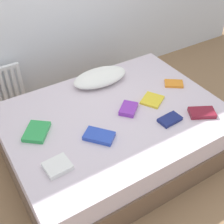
{
  "coord_description": "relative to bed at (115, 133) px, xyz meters",
  "views": [
    {
      "loc": [
        -1.12,
        -1.76,
        2.24
      ],
      "look_at": [
        0.0,
        0.05,
        0.48
      ],
      "focal_mm": 47.68,
      "sensor_mm": 36.0,
      "label": 1
    }
  ],
  "objects": [
    {
      "name": "textbook_blue",
      "position": [
        -0.28,
        -0.2,
        0.27
      ],
      "size": [
        0.27,
        0.28,
        0.04
      ],
      "primitive_type": "cube",
      "rotation": [
        0.0,
        0.0,
        -0.88
      ],
      "color": "#2847B7",
      "rests_on": "bed"
    },
    {
      "name": "textbook_green",
      "position": [
        -0.7,
        0.13,
        0.27
      ],
      "size": [
        0.29,
        0.3,
        0.04
      ],
      "primitive_type": "cube",
      "rotation": [
        0.0,
        0.0,
        0.88
      ],
      "color": "green",
      "rests_on": "bed"
    },
    {
      "name": "bed",
      "position": [
        0.0,
        0.0,
        0.0
      ],
      "size": [
        2.0,
        1.5,
        0.5
      ],
      "color": "brown",
      "rests_on": "ground"
    },
    {
      "name": "textbook_white",
      "position": [
        -0.7,
        -0.31,
        0.27
      ],
      "size": [
        0.2,
        0.18,
        0.04
      ],
      "primitive_type": "cube",
      "rotation": [
        0.0,
        0.0,
        0.06
      ],
      "color": "white",
      "rests_on": "bed"
    },
    {
      "name": "textbook_orange",
      "position": [
        0.76,
        0.07,
        0.27
      ],
      "size": [
        0.23,
        0.21,
        0.02
      ],
      "primitive_type": "cube",
      "rotation": [
        0.0,
        0.0,
        -0.64
      ],
      "color": "orange",
      "rests_on": "bed"
    },
    {
      "name": "textbook_purple",
      "position": [
        0.13,
        -0.03,
        0.27
      ],
      "size": [
        0.24,
        0.23,
        0.04
      ],
      "primitive_type": "cube",
      "rotation": [
        0.0,
        0.0,
        0.71
      ],
      "color": "purple",
      "rests_on": "bed"
    },
    {
      "name": "textbook_yellow",
      "position": [
        0.4,
        -0.03,
        0.26
      ],
      "size": [
        0.27,
        0.26,
        0.02
      ],
      "primitive_type": "cube",
      "rotation": [
        0.0,
        0.0,
        0.55
      ],
      "color": "yellow",
      "rests_on": "bed"
    },
    {
      "name": "textbook_maroon",
      "position": [
        0.66,
        -0.43,
        0.27
      ],
      "size": [
        0.27,
        0.23,
        0.04
      ],
      "primitive_type": "cube",
      "rotation": [
        0.0,
        0.0,
        -0.49
      ],
      "color": "maroon",
      "rests_on": "bed"
    },
    {
      "name": "pillow",
      "position": [
        0.14,
        0.52,
        0.31
      ],
      "size": [
        0.59,
        0.32,
        0.12
      ],
      "primitive_type": "ellipsoid",
      "color": "white",
      "rests_on": "bed"
    },
    {
      "name": "ground_plane",
      "position": [
        0.0,
        0.0,
        -0.25
      ],
      "size": [
        8.0,
        8.0,
        0.0
      ],
      "primitive_type": "plane",
      "color": "#93704C"
    },
    {
      "name": "textbook_navy",
      "position": [
        0.36,
        -0.34,
        0.27
      ],
      "size": [
        0.21,
        0.13,
        0.03
      ],
      "primitive_type": "cube",
      "rotation": [
        0.0,
        0.0,
        0.07
      ],
      "color": "navy",
      "rests_on": "bed"
    }
  ]
}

